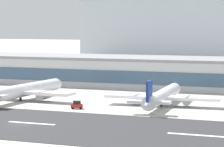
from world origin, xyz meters
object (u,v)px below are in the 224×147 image
at_px(distant_hotel_block, 192,24).
at_px(airliner_red_tail_gate_0, 21,91).
at_px(terminal_building, 145,72).
at_px(service_baggage_tug_1, 77,105).
at_px(airliner_navy_tail_gate_1, 161,97).

distance_m(distant_hotel_block, airliner_red_tail_gate_0, 199.52).
height_order(terminal_building, distant_hotel_block, distant_hotel_block).
bearing_deg(service_baggage_tug_1, terminal_building, -106.23).
bearing_deg(airliner_navy_tail_gate_1, airliner_red_tail_gate_0, 90.88).
distance_m(terminal_building, distant_hotel_block, 147.98).
relative_size(terminal_building, airliner_red_tail_gate_0, 3.83).
bearing_deg(terminal_building, airliner_navy_tail_gate_1, -66.96).
bearing_deg(airliner_navy_tail_gate_1, distant_hotel_block, 6.35).
bearing_deg(terminal_building, distant_hotel_block, 96.82).
xyz_separation_m(airliner_red_tail_gate_0, airliner_navy_tail_gate_1, (42.60, 4.18, -0.19)).
height_order(terminal_building, airliner_red_tail_gate_0, terminal_building).
xyz_separation_m(airliner_red_tail_gate_0, service_baggage_tug_1, (22.61, -8.76, -1.91)).
distance_m(distant_hotel_block, airliner_navy_tail_gate_1, 199.00).
bearing_deg(distant_hotel_block, service_baggage_tug_1, -85.03).
distance_m(airliner_red_tail_gate_0, airliner_navy_tail_gate_1, 42.80).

